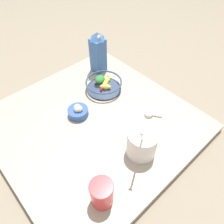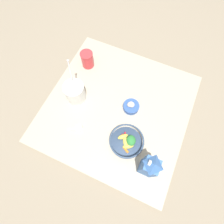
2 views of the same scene
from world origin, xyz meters
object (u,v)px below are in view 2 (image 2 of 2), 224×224
(yogurt_tub, at_px, (75,91))
(garlic_bowl, at_px, (131,106))
(drinking_cup, at_px, (87,59))
(fruit_bowl, at_px, (127,141))
(milk_carton, at_px, (149,167))

(yogurt_tub, distance_m, garlic_bowl, 0.38)
(yogurt_tub, relative_size, drinking_cup, 2.19)
(yogurt_tub, bearing_deg, garlic_bowl, 101.27)
(garlic_bowl, bearing_deg, drinking_cup, -115.06)
(yogurt_tub, distance_m, drinking_cup, 0.27)
(yogurt_tub, xyz_separation_m, drinking_cup, (-0.27, -0.05, -0.01))
(fruit_bowl, relative_size, milk_carton, 0.81)
(fruit_bowl, bearing_deg, garlic_bowl, -164.67)
(garlic_bowl, bearing_deg, yogurt_tub, -78.73)
(yogurt_tub, height_order, garlic_bowl, yogurt_tub)
(milk_carton, height_order, yogurt_tub, yogurt_tub)
(milk_carton, distance_m, garlic_bowl, 0.40)
(garlic_bowl, bearing_deg, milk_carton, 34.29)
(milk_carton, bearing_deg, yogurt_tub, -113.04)
(drinking_cup, bearing_deg, yogurt_tub, 10.27)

